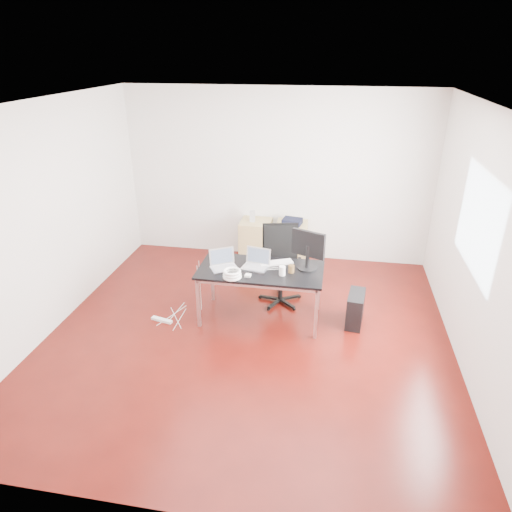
% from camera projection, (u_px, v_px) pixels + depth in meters
% --- Properties ---
extents(room_shell, '(5.00, 5.00, 5.00)m').
position_uv_depth(room_shell, '(251.00, 232.00, 5.21)').
color(room_shell, '#3E0A07').
rests_on(room_shell, ground).
extents(desk, '(1.60, 0.80, 0.73)m').
position_uv_depth(desk, '(261.00, 273.00, 5.88)').
color(desk, black).
rests_on(desk, ground).
extents(office_chair, '(0.56, 0.58, 1.08)m').
position_uv_depth(office_chair, '(281.00, 261.00, 6.37)').
color(office_chair, black).
rests_on(office_chair, ground).
extents(filing_cabinet_left, '(0.50, 0.50, 0.70)m').
position_uv_depth(filing_cabinet_left, '(256.00, 241.00, 7.69)').
color(filing_cabinet_left, '#A38B51').
rests_on(filing_cabinet_left, ground).
extents(filing_cabinet_right, '(0.50, 0.50, 0.70)m').
position_uv_depth(filing_cabinet_right, '(291.00, 243.00, 7.60)').
color(filing_cabinet_right, '#A38B51').
rests_on(filing_cabinet_right, ground).
extents(pc_tower, '(0.25, 0.47, 0.44)m').
position_uv_depth(pc_tower, '(355.00, 309.00, 5.94)').
color(pc_tower, black).
rests_on(pc_tower, ground).
extents(wastebasket, '(0.29, 0.29, 0.28)m').
position_uv_depth(wastebasket, '(276.00, 258.00, 7.56)').
color(wastebasket, black).
rests_on(wastebasket, ground).
extents(power_strip, '(0.31, 0.13, 0.04)m').
position_uv_depth(power_strip, '(162.00, 320.00, 6.07)').
color(power_strip, white).
rests_on(power_strip, ground).
extents(laptop_left, '(0.41, 0.39, 0.23)m').
position_uv_depth(laptop_left, '(223.00, 263.00, 5.88)').
color(laptop_left, silver).
rests_on(laptop_left, desk).
extents(laptop_right, '(0.37, 0.31, 0.23)m').
position_uv_depth(laptop_right, '(256.00, 263.00, 5.89)').
color(laptop_right, silver).
rests_on(laptop_right, desk).
extents(monitor, '(0.43, 0.26, 0.51)m').
position_uv_depth(monitor, '(308.00, 248.00, 5.76)').
color(monitor, black).
rests_on(monitor, desk).
extents(keyboard, '(0.46, 0.31, 0.02)m').
position_uv_depth(keyboard, '(276.00, 263.00, 6.00)').
color(keyboard, white).
rests_on(keyboard, desk).
extents(cup_white, '(0.09, 0.09, 0.12)m').
position_uv_depth(cup_white, '(282.00, 271.00, 5.68)').
color(cup_white, white).
rests_on(cup_white, desk).
extents(cup_brown, '(0.10, 0.10, 0.10)m').
position_uv_depth(cup_brown, '(291.00, 269.00, 5.75)').
color(cup_brown, brown).
rests_on(cup_brown, desk).
extents(cable_coil, '(0.24, 0.24, 0.11)m').
position_uv_depth(cable_coil, '(232.00, 274.00, 5.61)').
color(cable_coil, white).
rests_on(cable_coil, desk).
extents(power_adapter, '(0.08, 0.08, 0.03)m').
position_uv_depth(power_adapter, '(248.00, 275.00, 5.66)').
color(power_adapter, white).
rests_on(power_adapter, desk).
extents(speaker, '(0.10, 0.09, 0.18)m').
position_uv_depth(speaker, '(252.00, 216.00, 7.49)').
color(speaker, '#9E9E9E').
rests_on(speaker, filing_cabinet_left).
extents(navy_garment, '(0.34, 0.29, 0.09)m').
position_uv_depth(navy_garment, '(292.00, 221.00, 7.40)').
color(navy_garment, black).
rests_on(navy_garment, filing_cabinet_right).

